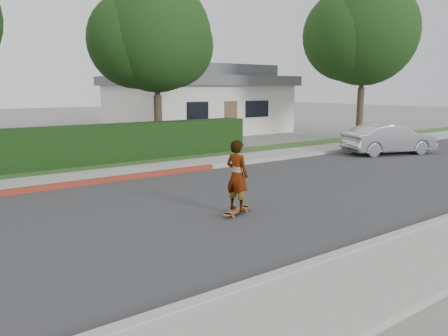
{
  "coord_description": "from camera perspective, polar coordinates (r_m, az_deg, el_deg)",
  "views": [
    {
      "loc": [
        -7.62,
        -8.51,
        2.82
      ],
      "look_at": [
        -1.75,
        -0.46,
        1.0
      ],
      "focal_mm": 35.0,
      "sensor_mm": 36.0,
      "label": 1
    }
  ],
  "objects": [
    {
      "name": "curb_red_section",
      "position": [
        13.16,
        -23.8,
        -2.57
      ],
      "size": [
        12.0,
        0.21,
        0.15
      ],
      "primitive_type": "cube",
      "color": "maroon",
      "rests_on": "ground"
    },
    {
      "name": "tree_center",
      "position": [
        20.01,
        -9.16,
        16.2
      ],
      "size": [
        5.66,
        4.84,
        7.44
      ],
      "color": "#33261C",
      "rests_on": "ground"
    },
    {
      "name": "car_silver",
      "position": [
        20.28,
        20.78,
        3.58
      ],
      "size": [
        4.29,
        2.63,
        1.33
      ],
      "primitive_type": "imported",
      "rotation": [
        0.0,
        0.0,
        1.24
      ],
      "color": "#A5A6AB",
      "rests_on": "ground"
    },
    {
      "name": "curb_far",
      "position": [
        14.98,
        -4.85,
        -0.25
      ],
      "size": [
        60.0,
        0.2,
        0.15
      ],
      "primitive_type": "cube",
      "color": "#9E9E99",
      "rests_on": "ground"
    },
    {
      "name": "house",
      "position": [
        29.07,
        -3.6,
        8.9
      ],
      "size": [
        10.6,
        8.6,
        4.3
      ],
      "color": "beige",
      "rests_on": "ground"
    },
    {
      "name": "skateboarder",
      "position": [
        9.75,
        1.73,
        -0.98
      ],
      "size": [
        0.51,
        0.66,
        1.6
      ],
      "primitive_type": "imported",
      "rotation": [
        0.0,
        0.0,
        1.81
      ],
      "color": "white",
      "rests_on": "skateboard"
    },
    {
      "name": "planting_strip",
      "position": [
        17.14,
        -9.19,
        0.91
      ],
      "size": [
        60.0,
        1.6,
        0.1
      ],
      "primitive_type": "cube",
      "color": "#2D4C1E",
      "rests_on": "ground"
    },
    {
      "name": "road",
      "position": [
        11.76,
        5.61,
        -3.55
      ],
      "size": [
        60.0,
        8.0,
        0.01
      ],
      "primitive_type": "cube",
      "color": "#2D2D30",
      "rests_on": "ground"
    },
    {
      "name": "hedge",
      "position": [
        16.5,
        -19.55,
        2.54
      ],
      "size": [
        15.0,
        1.0,
        1.5
      ],
      "primitive_type": "cube",
      "color": "black",
      "rests_on": "ground"
    },
    {
      "name": "ground",
      "position": [
        11.76,
        5.61,
        -3.57
      ],
      "size": [
        120.0,
        120.0,
        0.0
      ],
      "primitive_type": "plane",
      "color": "slate",
      "rests_on": "ground"
    },
    {
      "name": "skateboard",
      "position": [
        9.94,
        1.7,
        -5.59
      ],
      "size": [
        1.03,
        0.53,
        0.09
      ],
      "rotation": [
        0.0,
        0.0,
        0.34
      ],
      "color": "#BD6E34",
      "rests_on": "ground"
    },
    {
      "name": "curb_near",
      "position": [
        9.22,
        22.96,
        -7.81
      ],
      "size": [
        60.0,
        0.2,
        0.15
      ],
      "primitive_type": "cube",
      "color": "#9E9E99",
      "rests_on": "ground"
    },
    {
      "name": "tree_right",
      "position": [
        25.35,
        17.46,
        16.24
      ],
      "size": [
        6.32,
        5.6,
        8.56
      ],
      "color": "#33261C",
      "rests_on": "ground"
    },
    {
      "name": "sidewalk_far",
      "position": [
        15.75,
        -6.55,
        0.19
      ],
      "size": [
        60.0,
        1.6,
        0.12
      ],
      "primitive_type": "cube",
      "color": "gray",
      "rests_on": "ground"
    }
  ]
}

